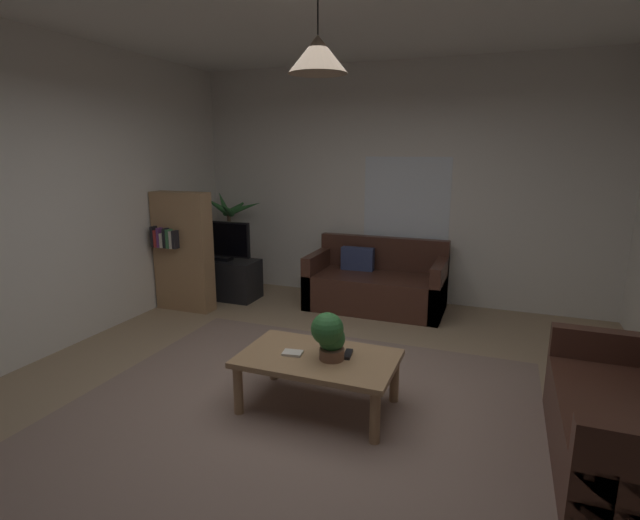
% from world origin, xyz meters
% --- Properties ---
extents(floor, '(5.15, 5.73, 0.02)m').
position_xyz_m(floor, '(0.00, 0.00, -0.01)').
color(floor, '#9E8466').
rests_on(floor, ground).
extents(rug, '(3.35, 3.15, 0.01)m').
position_xyz_m(rug, '(0.00, -0.20, 0.00)').
color(rug, gray).
rests_on(rug, ground).
extents(wall_back, '(5.27, 0.06, 2.90)m').
position_xyz_m(wall_back, '(0.00, 2.90, 1.45)').
color(wall_back, silver).
rests_on(wall_back, ground).
extents(wall_left, '(0.06, 5.73, 2.90)m').
position_xyz_m(wall_left, '(-2.61, 0.00, 1.45)').
color(wall_left, silver).
rests_on(wall_left, ground).
extents(window_pane, '(1.06, 0.01, 1.00)m').
position_xyz_m(window_pane, '(0.15, 2.86, 1.29)').
color(window_pane, white).
extents(couch_under_window, '(1.60, 0.80, 0.82)m').
position_xyz_m(couch_under_window, '(-0.09, 2.40, 0.28)').
color(couch_under_window, '#47281E').
rests_on(couch_under_window, ground).
extents(couch_right_side, '(0.80, 1.45, 0.82)m').
position_xyz_m(couch_right_side, '(2.11, -0.04, 0.28)').
color(couch_right_side, '#47281E').
rests_on(couch_right_side, ground).
extents(coffee_table, '(1.13, 0.69, 0.41)m').
position_xyz_m(coffee_table, '(0.10, -0.01, 0.35)').
color(coffee_table, '#A87F56').
rests_on(coffee_table, ground).
extents(book_on_table_0, '(0.16, 0.12, 0.02)m').
position_xyz_m(book_on_table_0, '(-0.08, -0.05, 0.42)').
color(book_on_table_0, beige).
rests_on(book_on_table_0, coffee_table).
extents(remote_on_table_0, '(0.07, 0.17, 0.02)m').
position_xyz_m(remote_on_table_0, '(0.31, 0.07, 0.42)').
color(remote_on_table_0, black).
rests_on(remote_on_table_0, coffee_table).
extents(potted_plant_on_table, '(0.24, 0.26, 0.35)m').
position_xyz_m(potted_plant_on_table, '(0.20, -0.02, 0.59)').
color(potted_plant_on_table, brown).
rests_on(potted_plant_on_table, coffee_table).
extents(tv_stand, '(0.90, 0.44, 0.50)m').
position_xyz_m(tv_stand, '(-2.03, 2.12, 0.25)').
color(tv_stand, black).
rests_on(tv_stand, ground).
extents(tv, '(0.79, 0.16, 0.50)m').
position_xyz_m(tv, '(-2.03, 2.09, 0.75)').
color(tv, black).
rests_on(tv, tv_stand).
extents(potted_palm_corner, '(0.85, 0.85, 1.34)m').
position_xyz_m(potted_palm_corner, '(-2.19, 2.57, 0.57)').
color(potted_palm_corner, '#B77051').
rests_on(potted_palm_corner, ground).
extents(bookshelf_corner, '(0.70, 0.31, 1.40)m').
position_xyz_m(bookshelf_corner, '(-2.21, 1.55, 0.71)').
color(bookshelf_corner, '#A87F56').
rests_on(bookshelf_corner, ground).
extents(pendant_lamp, '(0.38, 0.38, 0.55)m').
position_xyz_m(pendant_lamp, '(0.10, -0.01, 2.46)').
color(pendant_lamp, black).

